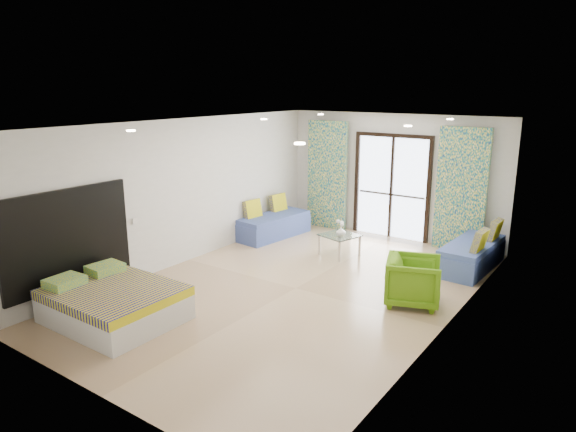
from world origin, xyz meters
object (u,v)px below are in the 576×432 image
Objects in this scene: bed at (113,303)px; armchair at (413,279)px; daybed_right at (472,254)px; daybed_left at (273,225)px; coffee_table at (340,237)px.

armchair is at bearing 42.37° from bed.
daybed_left is at bearing -171.40° from daybed_right.
coffee_table is at bearing 74.39° from bed.
bed is 2.24× the size of coffee_table.
daybed_left is 4.28m from armchair.
daybed_left reaches higher than coffee_table.
daybed_left is 2.31× the size of coffee_table.
armchair is (-0.30, -2.11, 0.13)m from daybed_right.
bed is at bearing 112.47° from armchair.
coffee_table reaches higher than bed.
daybed_left is at bearing 46.88° from armchair.
coffee_table is at bearing 36.48° from armchair.
armchair reaches higher than bed.
coffee_table is (-2.37, -0.74, 0.10)m from daybed_right.
coffee_table is (1.22, 4.38, 0.12)m from bed.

